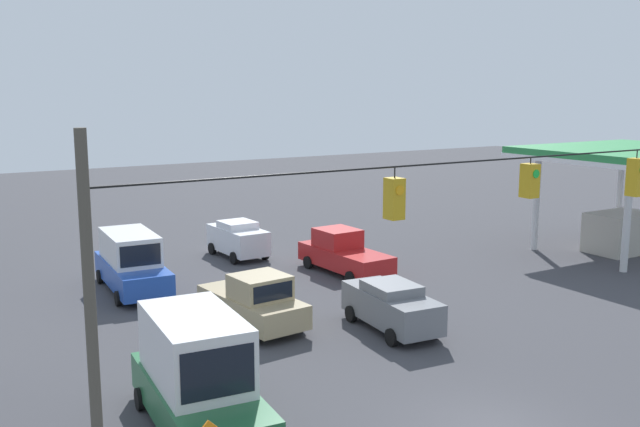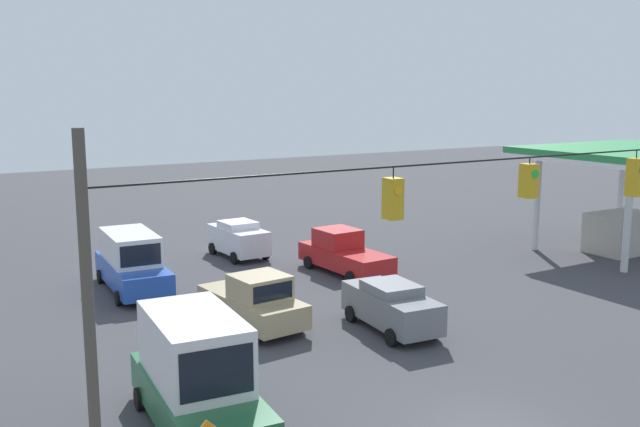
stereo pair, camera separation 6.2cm
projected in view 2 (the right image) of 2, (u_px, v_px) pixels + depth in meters
name	position (u px, v px, depth m)	size (l,w,h in m)	color
overhead_signal_span	(527.00, 252.00, 17.19)	(20.79, 0.38, 8.34)	#4C473D
sedan_white_oncoming_deep	(238.00, 238.00, 38.33)	(2.18, 4.16, 1.95)	silver
box_truck_blue_withflow_far	(132.00, 262.00, 31.93)	(2.65, 6.21, 2.63)	#234CB2
pickup_truck_tan_withflow_mid	(254.00, 302.00, 27.04)	(2.67, 5.18, 2.12)	tan
pickup_truck_red_oncoming_far	(344.00, 253.00, 35.01)	(2.42, 5.63, 2.12)	red
box_truck_green_parked_shoulder	(197.00, 374.00, 18.80)	(2.92, 6.22, 3.11)	#236038
sedan_grey_crossing_near	(391.00, 305.00, 26.67)	(2.31, 4.73, 1.82)	slate
traffic_cone_second	(177.00, 414.00, 19.11)	(0.35, 0.35, 0.66)	orange
traffic_cone_third	(148.00, 380.00, 21.36)	(0.35, 0.35, 0.66)	orange
gas_station	(626.00, 177.00, 38.90)	(10.51, 8.34, 5.82)	#288442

